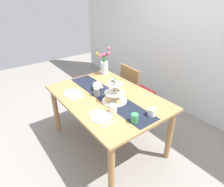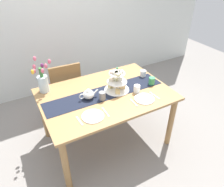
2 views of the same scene
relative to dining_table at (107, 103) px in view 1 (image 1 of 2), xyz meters
name	(u,v)px [view 1 (image 1 of 2)]	position (x,y,z in m)	size (l,w,h in m)	color
ground_plane	(108,142)	(0.00, 0.00, -0.65)	(8.00, 8.00, 0.00)	gray
room_wall_rear	(190,35)	(0.00, 1.62, 0.65)	(6.00, 0.08, 2.60)	silver
dining_table	(107,103)	(0.00, 0.00, 0.00)	(1.51, 1.04, 0.75)	#A37747
chair_left	(134,89)	(-0.28, 0.75, -0.15)	(0.44, 0.44, 0.91)	brown
table_runner	(108,96)	(0.00, 0.01, 0.10)	(1.46, 0.29, 0.00)	black
tiered_cake_stand	(115,93)	(0.15, 0.00, 0.21)	(0.30, 0.30, 0.30)	beige
teapot	(97,86)	(-0.22, 0.00, 0.16)	(0.24, 0.13, 0.14)	white
tulip_vase	(104,65)	(-0.62, 0.40, 0.25)	(0.25, 0.22, 0.41)	silver
cream_jug	(152,112)	(0.63, 0.13, 0.14)	(0.08, 0.08, 0.09)	white
dinner_plate_left	(73,94)	(-0.31, -0.32, 0.11)	(0.23, 0.23, 0.01)	white
fork_left	(68,90)	(-0.45, -0.32, 0.11)	(0.02, 0.15, 0.01)	silver
knife_left	(79,98)	(-0.16, -0.32, 0.11)	(0.01, 0.17, 0.01)	silver
dinner_plate_right	(101,117)	(0.33, -0.32, 0.11)	(0.23, 0.23, 0.01)	white
fork_right	(94,111)	(0.19, -0.32, 0.11)	(0.02, 0.15, 0.01)	silver
knife_right	(109,124)	(0.48, -0.32, 0.11)	(0.01, 0.17, 0.01)	silver
mug_grey	(97,92)	(-0.09, -0.09, 0.15)	(0.08, 0.08, 0.10)	slate
mug_white_text	(113,109)	(0.34, -0.16, 0.15)	(0.08, 0.08, 0.10)	white
mug_orange	(135,118)	(0.60, -0.09, 0.15)	(0.08, 0.08, 0.10)	#389356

